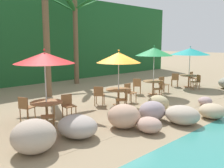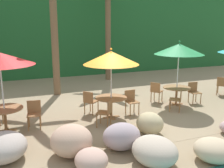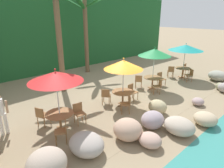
# 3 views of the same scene
# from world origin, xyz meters

# --- Properties ---
(ground_plane) EXTENTS (120.00, 120.00, 0.00)m
(ground_plane) POSITION_xyz_m (0.00, 0.00, 0.00)
(ground_plane) COLOR #937F60
(terrace_deck) EXTENTS (18.00, 5.20, 0.01)m
(terrace_deck) POSITION_xyz_m (0.00, 0.00, 0.00)
(terrace_deck) COLOR #937F60
(terrace_deck) RESTS_ON ground
(foliage_backdrop) EXTENTS (28.00, 2.40, 6.00)m
(foliage_backdrop) POSITION_xyz_m (0.00, 9.00, 3.00)
(foliage_backdrop) COLOR #1E5628
(foliage_backdrop) RESTS_ON ground
(rock_seawall) EXTENTS (16.76, 3.13, 0.86)m
(rock_seawall) POSITION_xyz_m (-0.45, -2.50, 0.34)
(rock_seawall) COLOR tan
(rock_seawall) RESTS_ON ground
(umbrella_red) EXTENTS (2.02, 2.02, 2.55)m
(umbrella_red) POSITION_xyz_m (-3.70, -0.06, 2.25)
(umbrella_red) COLOR silver
(umbrella_red) RESTS_ON ground
(dining_table_red) EXTENTS (1.10, 1.10, 0.74)m
(dining_table_red) POSITION_xyz_m (-3.70, -0.06, 0.61)
(dining_table_red) COLOR olive
(dining_table_red) RESTS_ON ground
(chair_red_seaward) EXTENTS (0.47, 0.48, 0.87)m
(chair_red_seaward) POSITION_xyz_m (-2.85, -0.08, 0.51)
(chair_red_seaward) COLOR olive
(chair_red_seaward) RESTS_ON ground
(chair_red_inland) EXTENTS (0.56, 0.56, 0.87)m
(chair_red_inland) POSITION_xyz_m (-4.13, 0.68, 0.51)
(chair_red_inland) COLOR olive
(chair_red_inland) RESTS_ON ground
(chair_red_left) EXTENTS (0.57, 0.57, 0.87)m
(chair_red_left) POSITION_xyz_m (-4.01, -0.86, 0.51)
(chair_red_left) COLOR olive
(chair_red_left) RESTS_ON ground
(umbrella_orange) EXTENTS (1.90, 1.90, 2.46)m
(umbrella_orange) POSITION_xyz_m (-0.25, -0.11, 2.12)
(umbrella_orange) COLOR silver
(umbrella_orange) RESTS_ON ground
(dining_table_orange) EXTENTS (1.10, 1.10, 0.74)m
(dining_table_orange) POSITION_xyz_m (-0.25, -0.11, 0.61)
(dining_table_orange) COLOR olive
(dining_table_orange) RESTS_ON ground
(chair_orange_seaward) EXTENTS (0.44, 0.45, 0.87)m
(chair_orange_seaward) POSITION_xyz_m (0.59, 0.03, 0.51)
(chair_orange_seaward) COLOR olive
(chair_orange_seaward) RESTS_ON ground
(chair_orange_inland) EXTENTS (0.60, 0.59, 0.87)m
(chair_orange_inland) POSITION_xyz_m (-0.85, 0.50, 0.51)
(chair_orange_inland) COLOR olive
(chair_orange_inland) RESTS_ON ground
(chair_orange_left) EXTENTS (0.59, 0.59, 0.87)m
(chair_orange_left) POSITION_xyz_m (-0.69, -0.84, 0.51)
(chair_orange_left) COLOR olive
(chair_orange_left) RESTS_ON ground
(umbrella_green) EXTENTS (1.95, 1.95, 2.61)m
(umbrella_green) POSITION_xyz_m (2.78, 0.30, 2.28)
(umbrella_green) COLOR silver
(umbrella_green) RESTS_ON ground
(dining_table_green) EXTENTS (1.10, 1.10, 0.74)m
(dining_table_green) POSITION_xyz_m (2.78, 0.30, 0.61)
(dining_table_green) COLOR olive
(dining_table_green) RESTS_ON ground
(chair_green_seaward) EXTENTS (0.47, 0.48, 0.87)m
(chair_green_seaward) POSITION_xyz_m (3.63, 0.28, 0.51)
(chair_green_seaward) COLOR olive
(chair_green_seaward) RESTS_ON ground
(chair_green_inland) EXTENTS (0.59, 0.59, 0.87)m
(chair_green_inland) POSITION_xyz_m (2.19, 0.92, 0.51)
(chair_green_inland) COLOR olive
(chair_green_inland) RESTS_ON ground
(chair_green_left) EXTENTS (0.60, 0.59, 0.87)m
(chair_green_left) POSITION_xyz_m (2.32, -0.42, 0.51)
(chair_green_left) COLOR olive
(chair_green_left) RESTS_ON ground
(umbrella_teal) EXTENTS (2.36, 2.36, 2.53)m
(umbrella_teal) POSITION_xyz_m (6.23, 0.17, 2.21)
(umbrella_teal) COLOR silver
(umbrella_teal) RESTS_ON ground
(dining_table_teal) EXTENTS (1.10, 1.10, 0.74)m
(dining_table_teal) POSITION_xyz_m (6.23, 0.17, 0.61)
(dining_table_teal) COLOR olive
(dining_table_teal) RESTS_ON ground
(chair_teal_seaward) EXTENTS (0.47, 0.47, 0.87)m
(chair_teal_seaward) POSITION_xyz_m (7.06, 0.35, 0.51)
(chair_teal_seaward) COLOR olive
(chair_teal_seaward) RESTS_ON ground
(chair_teal_inland) EXTENTS (0.60, 0.59, 0.87)m
(chair_teal_inland) POSITION_xyz_m (5.62, 0.78, 0.51)
(chair_teal_inland) COLOR olive
(chair_teal_inland) RESTS_ON ground
(chair_teal_left) EXTENTS (0.59, 0.59, 0.87)m
(chair_teal_left) POSITION_xyz_m (5.81, -0.58, 0.51)
(chair_teal_left) COLOR olive
(chair_teal_left) RESTS_ON ground
(palm_tree_second) EXTENTS (3.65, 3.50, 5.93)m
(palm_tree_second) POSITION_xyz_m (-1.52, 3.70, 4.07)
(palm_tree_second) COLOR brown
(palm_tree_second) RESTS_ON ground
(palm_tree_third) EXTENTS (3.16, 3.26, 5.65)m
(palm_tree_third) POSITION_xyz_m (1.99, 6.11, 3.72)
(palm_tree_third) COLOR brown
(palm_tree_third) RESTS_ON ground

